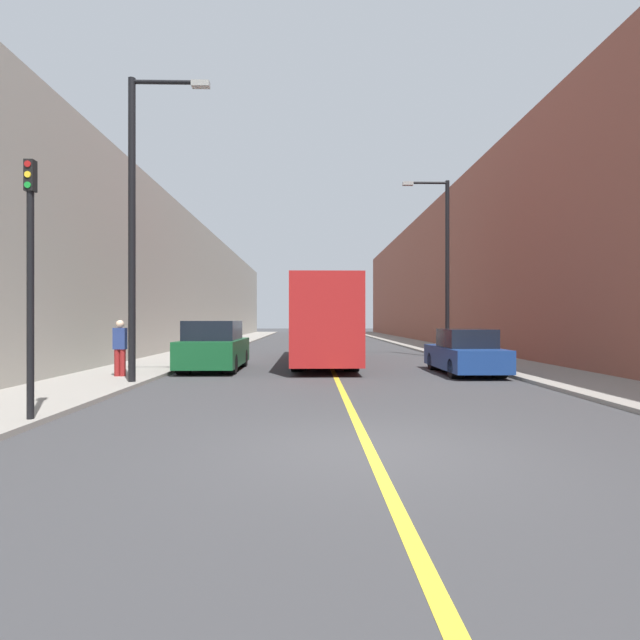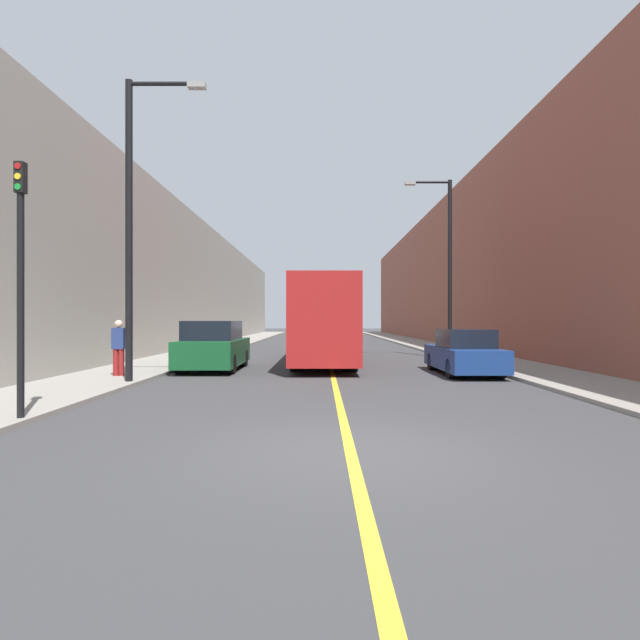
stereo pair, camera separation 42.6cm
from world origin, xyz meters
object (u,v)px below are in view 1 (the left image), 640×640
(bus, at_px, (322,320))
(parked_suv_left, at_px, (214,347))
(car_right_near, at_px, (465,354))
(street_lamp_left, at_px, (138,212))
(pedestrian, at_px, (120,347))
(traffic_light, at_px, (30,279))
(street_lamp_right, at_px, (444,258))

(bus, relative_size, parked_suv_left, 2.51)
(parked_suv_left, relative_size, car_right_near, 1.03)
(street_lamp_left, xyz_separation_m, pedestrian, (-1.02, 1.38, -3.85))
(street_lamp_left, distance_m, pedestrian, 4.22)
(street_lamp_left, height_order, traffic_light, street_lamp_left)
(parked_suv_left, height_order, car_right_near, parked_suv_left)
(car_right_near, bearing_deg, parked_suv_left, 170.97)
(street_lamp_left, bearing_deg, traffic_light, -90.69)
(traffic_light, bearing_deg, car_right_near, 38.31)
(bus, distance_m, street_lamp_left, 9.47)
(street_lamp_right, height_order, traffic_light, street_lamp_right)
(parked_suv_left, relative_size, street_lamp_left, 0.52)
(car_right_near, height_order, traffic_light, traffic_light)
(bus, relative_size, pedestrian, 6.48)
(car_right_near, xyz_separation_m, pedestrian, (-11.10, -1.38, 0.31))
(street_lamp_left, distance_m, street_lamp_right, 14.98)
(parked_suv_left, bearing_deg, car_right_near, -9.03)
(car_right_near, height_order, street_lamp_left, street_lamp_left)
(parked_suv_left, relative_size, traffic_light, 0.98)
(traffic_light, distance_m, pedestrian, 6.88)
(street_lamp_left, bearing_deg, bus, 53.31)
(street_lamp_right, xyz_separation_m, traffic_light, (-11.36, -15.09, -2.27))
(street_lamp_left, relative_size, pedestrian, 4.92)
(bus, bearing_deg, pedestrian, -137.66)
(parked_suv_left, xyz_separation_m, car_right_near, (8.74, -1.39, -0.15))
(traffic_light, xyz_separation_m, pedestrian, (-0.95, 6.64, -1.55))
(car_right_near, relative_size, traffic_light, 0.96)
(pedestrian, bearing_deg, car_right_near, 7.08)
(car_right_near, bearing_deg, traffic_light, -141.69)
(car_right_near, relative_size, street_lamp_right, 0.51)
(parked_suv_left, bearing_deg, bus, 37.11)
(traffic_light, bearing_deg, street_lamp_left, 89.31)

